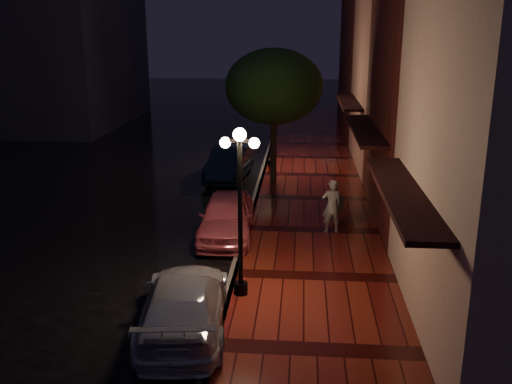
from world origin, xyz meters
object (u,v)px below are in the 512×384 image
at_px(silver_car, 184,304).
at_px(woman_with_umbrella, 333,184).
at_px(street_tree, 274,89).
at_px(pink_car, 227,216).
at_px(navy_car, 230,163).
at_px(streetlamp_far, 272,117).
at_px(parking_meter, 272,186).
at_px(streetlamp_near, 240,203).

bearing_deg(silver_car, woman_with_umbrella, -125.35).
height_order(street_tree, pink_car, street_tree).
bearing_deg(navy_car, pink_car, -78.81).
height_order(street_tree, woman_with_umbrella, street_tree).
relative_size(streetlamp_far, parking_meter, 3.11).
xyz_separation_m(street_tree, pink_car, (-1.21, -6.56, -3.51)).
height_order(street_tree, parking_meter, street_tree).
bearing_deg(parking_meter, pink_car, -104.57).
distance_m(streetlamp_far, parking_meter, 6.79).
distance_m(streetlamp_near, pink_car, 4.90).
xyz_separation_m(pink_car, woman_with_umbrella, (3.47, 0.39, 1.10)).
distance_m(street_tree, silver_car, 13.24).
bearing_deg(navy_car, streetlamp_far, 51.03).
distance_m(silver_car, parking_meter, 9.24).
relative_size(streetlamp_far, woman_with_umbrella, 1.70).
relative_size(streetlamp_far, navy_car, 0.96).
xyz_separation_m(streetlamp_near, streetlamp_far, (0.00, 14.00, 0.00)).
xyz_separation_m(navy_car, parking_meter, (2.23, -4.67, 0.25)).
bearing_deg(navy_car, parking_meter, -59.84).
relative_size(streetlamp_far, silver_car, 0.92).
bearing_deg(street_tree, woman_with_umbrella, -69.91).
height_order(streetlamp_far, parking_meter, streetlamp_far).
bearing_deg(parking_meter, navy_car, 125.26).
bearing_deg(navy_car, streetlamp_near, -76.74).
distance_m(silver_car, woman_with_umbrella, 7.54).
xyz_separation_m(streetlamp_far, parking_meter, (0.40, -6.58, -1.61)).
xyz_separation_m(pink_car, navy_car, (-0.87, 7.66, 0.01)).
bearing_deg(streetlamp_far, woman_with_umbrella, -74.68).
distance_m(streetlamp_near, parking_meter, 7.60).
height_order(streetlamp_near, streetlamp_far, same).
bearing_deg(streetlamp_far, streetlamp_near, -90.00).
xyz_separation_m(silver_car, woman_with_umbrella, (3.63, 6.51, 1.14)).
bearing_deg(street_tree, streetlamp_far, 94.91).
distance_m(pink_car, parking_meter, 3.29).
height_order(navy_car, silver_car, navy_car).
height_order(streetlamp_near, street_tree, street_tree).
relative_size(pink_car, silver_car, 0.91).
height_order(pink_car, woman_with_umbrella, woman_with_umbrella).
bearing_deg(woman_with_umbrella, parking_meter, -59.85).
relative_size(streetlamp_near, street_tree, 0.74).
bearing_deg(parking_meter, streetlamp_far, 103.26).
relative_size(silver_car, parking_meter, 3.39).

